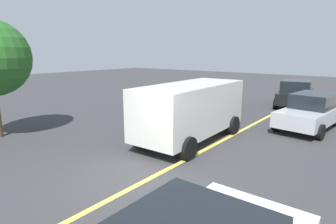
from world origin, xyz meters
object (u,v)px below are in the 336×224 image
at_px(white_van, 191,108).
at_px(car_silver_behind_van, 312,111).
at_px(car_green_approaching, 209,96).
at_px(car_black_far_lane, 296,93).

xyz_separation_m(white_van, car_silver_behind_van, (4.80, -3.30, -0.47)).
relative_size(car_silver_behind_van, car_green_approaching, 0.99).
bearing_deg(car_silver_behind_van, car_green_approaching, 80.79).
relative_size(car_silver_behind_van, car_black_far_lane, 1.00).
distance_m(car_black_far_lane, car_green_approaching, 5.70).
distance_m(car_silver_behind_van, car_green_approaching, 5.89).
bearing_deg(car_black_far_lane, car_silver_behind_van, -159.17).
relative_size(white_van, car_green_approaching, 1.15).
height_order(car_silver_behind_van, car_green_approaching, car_green_approaching).
xyz_separation_m(white_van, car_green_approaching, (5.74, 2.52, -0.44)).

